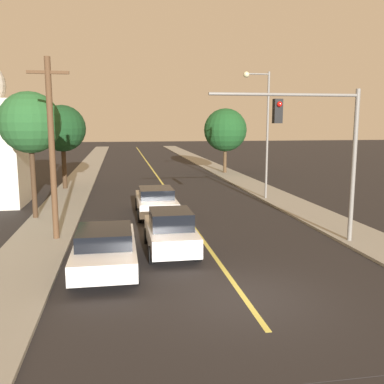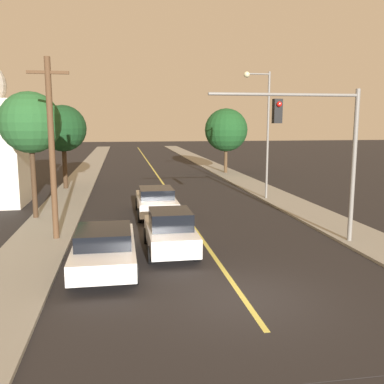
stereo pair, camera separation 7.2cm
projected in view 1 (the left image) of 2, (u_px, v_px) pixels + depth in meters
ground_plane at (244, 298)px, 11.88m from camera, size 200.00×200.00×0.00m
road_surface at (151, 167)px, 46.91m from camera, size 10.76×80.00×0.01m
sidewalk_left at (89, 168)px, 45.81m from camera, size 2.50×80.00×0.12m
sidewalk_right at (210, 165)px, 47.99m from camera, size 2.50×80.00×0.12m
car_near_lane_front at (171, 231)px, 16.04m from camera, size 1.84×4.17×1.62m
car_near_lane_second at (156, 201)px, 22.35m from camera, size 2.04×4.78×1.49m
car_outer_lane_front at (105, 247)px, 14.08m from camera, size 2.09×4.87×1.44m
traffic_signal_mast at (321, 137)px, 16.41m from camera, size 5.95×0.42×5.99m
streetlamp_right at (262, 119)px, 26.19m from camera, size 1.67×0.36×7.75m
utility_pole_left at (52, 146)px, 17.02m from camera, size 1.60×0.24×7.24m
tree_left_near at (62, 129)px, 30.28m from camera, size 3.29×3.29×5.95m
tree_left_far at (30, 123)px, 20.71m from camera, size 2.98×2.98×6.21m
tree_right_near at (225, 130)px, 40.15m from camera, size 4.01×4.01×6.03m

